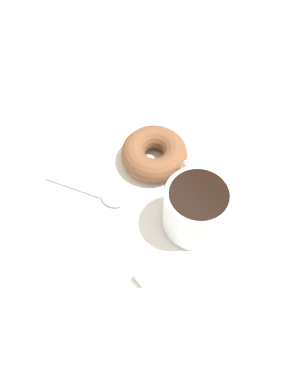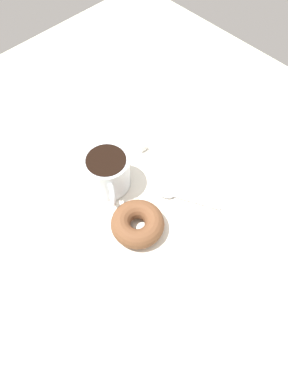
{
  "view_description": "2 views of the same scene",
  "coord_description": "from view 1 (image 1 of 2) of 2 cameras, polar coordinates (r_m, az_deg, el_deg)",
  "views": [
    {
      "loc": [
        25.0,
        23.69,
        56.71
      ],
      "look_at": [
        2.89,
        -1.63,
        2.3
      ],
      "focal_mm": 40.0,
      "sensor_mm": 36.0,
      "label": 1
    },
    {
      "loc": [
        -25.81,
        -31.36,
        67.07
      ],
      "look_at": [
        2.89,
        -1.63,
        2.3
      ],
      "focal_mm": 35.0,
      "sensor_mm": 36.0,
      "label": 2
    }
  ],
  "objects": [
    {
      "name": "ground_plane",
      "position": [
        0.67,
        2.77,
        -0.99
      ],
      "size": [
        120.0,
        120.0,
        2.0
      ],
      "primitive_type": "cube",
      "color": "beige"
    },
    {
      "name": "napkin",
      "position": [
        0.66,
        -0.0,
        -0.98
      ],
      "size": [
        32.5,
        32.5,
        0.3
      ],
      "primitive_type": "cube",
      "rotation": [
        0.0,
        0.0,
        0.04
      ],
      "color": "white",
      "rests_on": "ground_plane"
    },
    {
      "name": "coffee_cup",
      "position": [
        0.61,
        7.16,
        -1.84
      ],
      "size": [
        9.34,
        11.71,
        8.06
      ],
      "color": "silver",
      "rests_on": "napkin"
    },
    {
      "name": "donut",
      "position": [
        0.68,
        1.37,
        5.15
      ],
      "size": [
        10.55,
        10.55,
        3.88
      ],
      "primitive_type": "torus",
      "color": "brown",
      "rests_on": "napkin"
    },
    {
      "name": "spoon",
      "position": [
        0.66,
        -5.65,
        -0.56
      ],
      "size": [
        7.46,
        12.58,
        0.9
      ],
      "color": "silver",
      "rests_on": "napkin"
    },
    {
      "name": "sugar_cube",
      "position": [
        0.59,
        -0.16,
        -11.36
      ],
      "size": [
        1.62,
        1.62,
        1.62
      ],
      "primitive_type": "cube",
      "color": "white",
      "rests_on": "napkin"
    }
  ]
}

